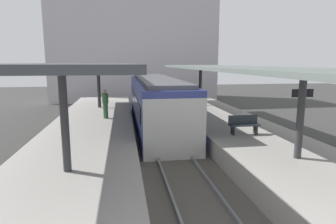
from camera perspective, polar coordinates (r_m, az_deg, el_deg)
name	(u,v)px	position (r m, az deg, el deg)	size (l,w,h in m)	color
ground_plane	(167,149)	(14.30, -0.26, -7.40)	(80.00, 80.00, 0.00)	#383835
platform_left	(88,143)	(14.11, -15.78, -5.90)	(4.40, 28.00, 1.00)	#ADA8A0
platform_right	(240,136)	(15.19, 14.11, -4.71)	(4.40, 28.00, 1.00)	#ADA8A0
track_ballast	(167,147)	(14.27, -0.26, -7.02)	(3.20, 28.00, 0.20)	#59544C
rail_near_side	(152,144)	(14.13, -3.16, -6.48)	(0.08, 28.00, 0.14)	slate
rail_far_side	(181,143)	(14.34, 2.60, -6.23)	(0.08, 28.00, 0.14)	slate
commuter_train	(156,103)	(18.11, -2.35, 1.87)	(2.78, 13.18, 3.10)	#38428C
canopy_left	(87,66)	(14.99, -15.81, 8.93)	(4.18, 21.00, 3.22)	#333335
canopy_right	(232,69)	(16.01, 12.65, 8.46)	(4.18, 21.00, 3.03)	#333335
platform_bench	(244,124)	(13.52, 14.91, -2.34)	(1.40, 0.41, 0.86)	black
platform_sign	(302,104)	(12.54, 25.17, 1.50)	(0.90, 0.08, 2.21)	#262628
passenger_near_bench	(105,104)	(17.07, -12.42, 1.66)	(0.36, 0.36, 1.68)	#386B3D
station_building_backdrop	(134,51)	(33.55, -6.76, 11.95)	(18.00, 6.00, 11.00)	#B7B2B7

